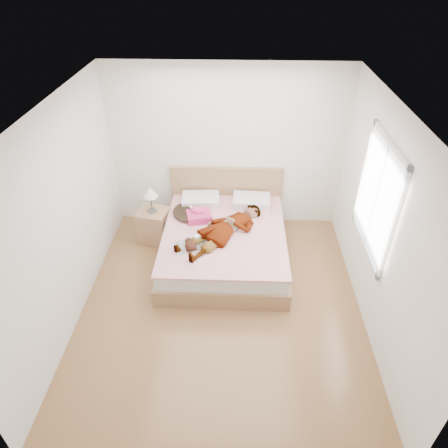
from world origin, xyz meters
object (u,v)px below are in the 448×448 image
bed (224,240)px  coffee_mug (197,238)px  towel (199,215)px  plush_toy (190,245)px  phone (191,207)px  nightstand (154,223)px  magazine (191,245)px  woman (224,226)px

bed → coffee_mug: bed is taller
towel → plush_toy: towel is taller
phone → nightstand: bearing=126.2°
nightstand → towel: bearing=-10.4°
towel → coffee_mug: (0.02, -0.54, -0.02)m
magazine → coffee_mug: bearing=50.4°
phone → plush_toy: size_ratio=0.33×
plush_toy → nightstand: nightstand is taller
bed → magazine: size_ratio=3.84×
phone → nightstand: (-0.61, 0.05, -0.35)m
bed → nightstand: 1.16m
coffee_mug → woman: bearing=30.8°
bed → magazine: (-0.45, -0.44, 0.24)m
phone → coffee_mug: 0.64m
woman → towel: (-0.39, 0.32, -0.03)m
phone → plush_toy: 0.80m
woman → bed: 0.37m
bed → plush_toy: 0.75m
coffee_mug → plush_toy: size_ratio=0.51×
magazine → phone: bearing=94.5°
bed → plush_toy: (-0.44, -0.52, 0.30)m
phone → bed: 0.69m
bed → towel: (-0.39, 0.19, 0.31)m
plush_toy → woman: bearing=41.5°
bed → woman: bearing=-91.3°
bed → nightstand: (-1.11, 0.33, 0.04)m
magazine → plush_toy: bearing=-85.7°
woman → coffee_mug: bearing=-107.8°
magazine → coffee_mug: (0.08, 0.10, 0.04)m
bed → towel: size_ratio=5.06×
bed → plush_toy: bed is taller
coffee_mug → nightstand: nightstand is taller
woman → magazine: (-0.44, -0.31, -0.10)m
coffee_mug → nightstand: bearing=138.0°
magazine → coffee_mug: size_ratio=4.06×
bed → coffee_mug: bearing=-136.6°
magazine → plush_toy: 0.09m
towel → nightstand: nightstand is taller
woman → magazine: woman is taller
bed → plush_toy: size_ratio=8.01×
magazine → nightstand: size_ratio=0.56×
woman → bed: (0.00, 0.13, -0.34)m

